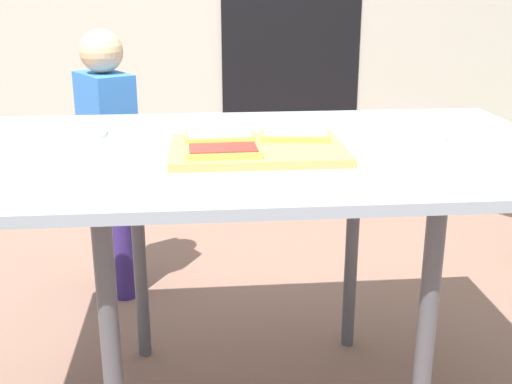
% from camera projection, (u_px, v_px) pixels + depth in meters
% --- Properties ---
extents(house_door, '(0.90, 0.02, 2.00)m').
position_uv_depth(house_door, '(292.00, 7.00, 4.07)').
color(house_door, black).
rests_on(house_door, ground).
extents(dining_table, '(1.50, 0.89, 0.77)m').
position_uv_depth(dining_table, '(257.00, 172.00, 1.57)').
color(dining_table, '#8D9BA6').
rests_on(dining_table, ground).
extents(cutting_board, '(0.41, 0.29, 0.02)m').
position_uv_depth(cutting_board, '(257.00, 150.00, 1.49)').
color(cutting_board, tan).
rests_on(cutting_board, dining_table).
extents(pizza_slice_near_left, '(0.17, 0.10, 0.02)m').
position_uv_depth(pizza_slice_near_left, '(223.00, 151.00, 1.41)').
color(pizza_slice_near_left, gold).
rests_on(pizza_slice_near_left, cutting_board).
extents(pizza_slice_far_left, '(0.17, 0.10, 0.02)m').
position_uv_depth(pizza_slice_far_left, '(219.00, 136.00, 1.54)').
color(pizza_slice_far_left, gold).
rests_on(pizza_slice_far_left, cutting_board).
extents(pizza_slice_far_right, '(0.18, 0.11, 0.02)m').
position_uv_depth(pizza_slice_far_right, '(295.00, 135.00, 1.56)').
color(pizza_slice_far_right, gold).
rests_on(pizza_slice_far_right, cutting_board).
extents(plate_white_right, '(0.20, 0.20, 0.01)m').
position_uv_depth(plate_white_right, '(408.00, 136.00, 1.65)').
color(plate_white_right, white).
rests_on(plate_white_right, dining_table).
extents(plate_white_left, '(0.20, 0.20, 0.01)m').
position_uv_depth(plate_white_left, '(69.00, 134.00, 1.67)').
color(plate_white_left, white).
rests_on(plate_white_left, dining_table).
extents(child_left, '(0.24, 0.28, 1.00)m').
position_uv_depth(child_left, '(109.00, 150.00, 2.34)').
color(child_left, navy).
rests_on(child_left, ground).
extents(garden_hose_coil, '(0.32, 0.32, 0.03)m').
position_uv_depth(garden_hose_coil, '(508.00, 165.00, 4.18)').
color(garden_hose_coil, green).
rests_on(garden_hose_coil, ground).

